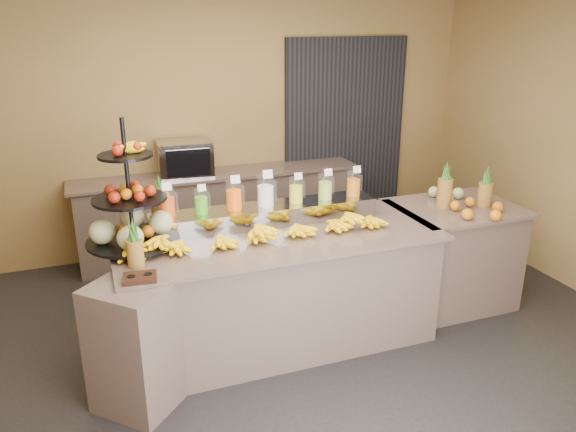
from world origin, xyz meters
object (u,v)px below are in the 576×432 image
pitcher_tray (266,215)px  fruit_stand (138,215)px  banana_heap (260,231)px  right_fruit_pile (470,202)px  condiment_caddy (140,278)px  oven_warmer (185,158)px

pitcher_tray → fruit_stand: (-1.01, -0.13, 0.16)m
banana_heap → fruit_stand: size_ratio=2.22×
banana_heap → right_fruit_pile: right_fruit_pile is taller
fruit_stand → right_fruit_pile: bearing=-13.5°
condiment_caddy → oven_warmer: oven_warmer is taller
fruit_stand → right_fruit_pile: size_ratio=1.96×
pitcher_tray → fruit_stand: bearing=-172.9°
banana_heap → fruit_stand: fruit_stand is taller
pitcher_tray → banana_heap: size_ratio=0.88×
pitcher_tray → condiment_caddy: bearing=-147.0°
right_fruit_pile → condiment_caddy: bearing=-172.1°
pitcher_tray → oven_warmer: size_ratio=3.35×
right_fruit_pile → oven_warmer: 2.88m
banana_heap → condiment_caddy: bearing=-157.1°
pitcher_tray → right_fruit_pile: right_fruit_pile is taller
right_fruit_pile → pitcher_tray: bearing=169.9°
fruit_stand → banana_heap: bearing=-21.6°
condiment_caddy → oven_warmer: size_ratio=0.38×
pitcher_tray → oven_warmer: (-0.34, 1.67, 0.11)m
pitcher_tray → banana_heap: bearing=-115.7°
pitcher_tray → banana_heap: banana_heap is taller
right_fruit_pile → fruit_stand: bearing=176.2°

